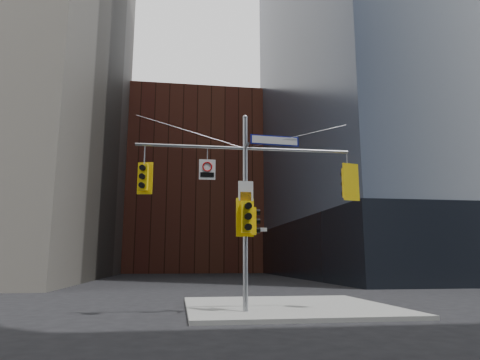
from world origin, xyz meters
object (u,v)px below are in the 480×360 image
object	(u,v)px
signal_assembly	(245,190)
traffic_light_east_arm	(348,183)
traffic_light_pole_side	(254,221)
street_sign_blade	(275,140)
traffic_light_pole_front	(246,217)
regulatory_sign_arm	(207,169)
traffic_light_west_arm	(144,177)

from	to	relation	value
signal_assembly	traffic_light_east_arm	size ratio (longest dim) A/B	5.67
traffic_light_pole_side	street_sign_blade	size ratio (longest dim) A/B	0.52
traffic_light_pole_front	regulatory_sign_arm	bearing A→B (deg)	161.97
traffic_light_pole_side	signal_assembly	bearing A→B (deg)	96.14
traffic_light_pole_side	traffic_light_pole_front	bearing A→B (deg)	135.50
traffic_light_pole_side	traffic_light_east_arm	bearing A→B (deg)	-84.43
traffic_light_west_arm	street_sign_blade	bearing A→B (deg)	13.28
signal_assembly	traffic_light_pole_side	bearing A→B (deg)	0.54
traffic_light_pole_front	street_sign_blade	distance (m)	3.16
signal_assembly	regulatory_sign_arm	world-z (taller)	signal_assembly
traffic_light_west_arm	traffic_light_east_arm	world-z (taller)	traffic_light_east_arm
traffic_light_west_arm	regulatory_sign_arm	world-z (taller)	regulatory_sign_arm
traffic_light_east_arm	regulatory_sign_arm	world-z (taller)	regulatory_sign_arm
traffic_light_pole_side	street_sign_blade	xyz separation A→B (m)	(0.81, 0.00, 3.06)
traffic_light_east_arm	regulatory_sign_arm	size ratio (longest dim) A/B	1.90
signal_assembly	traffic_light_east_arm	world-z (taller)	signal_assembly
signal_assembly	traffic_light_pole_front	world-z (taller)	signal_assembly
traffic_light_pole_front	street_sign_blade	world-z (taller)	street_sign_blade
traffic_light_west_arm	traffic_light_east_arm	size ratio (longest dim) A/B	0.82
traffic_light_pole_side	traffic_light_pole_front	xyz separation A→B (m)	(-0.32, -0.27, 0.12)
traffic_light_west_arm	traffic_light_east_arm	distance (m)	7.61
traffic_light_pole_side	traffic_light_pole_front	world-z (taller)	traffic_light_pole_front
traffic_light_east_arm	traffic_light_pole_front	xyz separation A→B (m)	(-3.96, -0.27, -1.38)
traffic_light_west_arm	traffic_light_east_arm	bearing A→B (deg)	13.29
traffic_light_west_arm	traffic_light_pole_side	xyz separation A→B (m)	(3.97, -0.01, -1.51)
traffic_light_west_arm	traffic_light_pole_front	bearing A→B (deg)	9.02
regulatory_sign_arm	street_sign_blade	bearing A→B (deg)	-0.29
traffic_light_pole_side	regulatory_sign_arm	xyz separation A→B (m)	(-1.72, -0.02, 1.88)
signal_assembly	regulatory_sign_arm	size ratio (longest dim) A/B	10.75
signal_assembly	traffic_light_pole_side	size ratio (longest dim) A/B	8.11
traffic_light_east_arm	traffic_light_west_arm	bearing A→B (deg)	-12.12
traffic_light_east_arm	street_sign_blade	world-z (taller)	street_sign_blade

